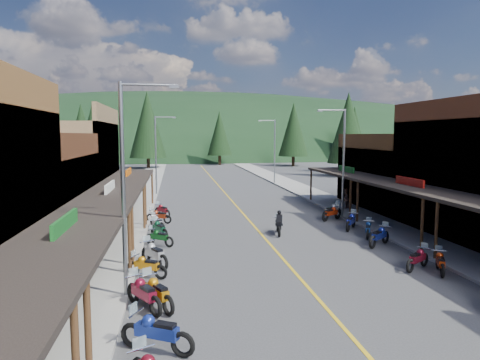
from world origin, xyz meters
name	(u,v)px	position (x,y,z in m)	size (l,w,h in m)	color
ground	(274,249)	(0.00, 0.00, 0.00)	(220.00, 220.00, 0.00)	#38383A
centerline	(228,196)	(0.00, 20.00, 0.01)	(0.15, 90.00, 0.01)	gold
sidewalk_west	(139,198)	(-8.70, 20.00, 0.07)	(3.40, 94.00, 0.15)	gray
sidewalk_east	(312,194)	(8.70, 20.00, 0.07)	(3.40, 94.00, 0.15)	gray
shop_west_2	(10,204)	(-13.75, 1.70, 2.53)	(10.90, 9.00, 6.20)	#3F2111
shop_west_3	(58,170)	(-13.78, 11.30, 3.52)	(10.90, 10.20, 8.20)	brown
shop_east_3	(403,178)	(13.75, 11.30, 2.53)	(10.90, 10.20, 6.20)	#4C2D16
streetlight_0	(127,180)	(-6.95, -6.00, 4.46)	(2.16, 0.18, 8.00)	gray
streetlight_1	(157,151)	(-6.95, 22.00, 4.46)	(2.16, 0.18, 8.00)	gray
streetlight_2	(342,157)	(6.95, 8.00, 4.46)	(2.16, 0.18, 8.00)	gray
streetlight_3	(273,148)	(6.95, 30.00, 4.46)	(2.16, 0.18, 8.00)	gray
ridge_hill	(189,152)	(0.00, 135.00, 0.00)	(310.00, 140.00, 60.00)	black
pine_1	(81,130)	(-24.00, 70.00, 7.24)	(5.88, 5.88, 12.50)	black
pine_2	(148,125)	(-10.00, 58.00, 7.99)	(6.72, 6.72, 14.00)	black
pine_3	(220,133)	(4.00, 66.00, 6.48)	(5.04, 5.04, 11.00)	black
pine_4	(294,129)	(18.00, 60.00, 7.24)	(5.88, 5.88, 12.50)	black
pine_5	(347,127)	(34.00, 72.00, 7.99)	(6.72, 6.72, 14.00)	black
pine_6	(414,133)	(46.00, 64.00, 6.48)	(5.04, 5.04, 11.00)	black
pine_7	(49,130)	(-32.00, 76.00, 7.24)	(5.88, 5.88, 12.50)	black
pine_8	(50,136)	(-22.00, 40.00, 5.98)	(4.48, 4.48, 10.00)	black
pine_9	(354,133)	(24.00, 45.00, 6.38)	(4.93, 4.93, 10.80)	black
pine_10	(94,131)	(-18.00, 50.00, 6.78)	(5.38, 5.38, 11.60)	black
pine_11	(348,128)	(20.00, 38.00, 7.19)	(5.82, 5.82, 12.40)	black
bike_west_3	(157,331)	(-5.80, -10.27, 0.65)	(0.76, 2.27, 1.30)	navy
bike_west_4	(144,292)	(-6.36, -7.20, 0.65)	(0.76, 2.29, 1.31)	maroon
bike_west_5	(157,291)	(-5.91, -7.14, 0.64)	(0.74, 2.23, 1.27)	#BD780D
bike_west_6	(147,265)	(-6.49, -3.72, 0.56)	(0.65, 1.95, 1.11)	#B26E0C
bike_west_7	(154,253)	(-6.23, -2.15, 0.65)	(0.76, 2.28, 1.30)	#AFAFB5
bike_west_8	(159,236)	(-6.12, 1.57, 0.53)	(0.62, 1.87, 1.07)	#0C4016
bike_west_9	(159,228)	(-6.21, 3.54, 0.59)	(0.68, 2.05, 1.17)	#0C3F25
bike_west_10	(157,222)	(-6.39, 5.70, 0.53)	(0.62, 1.85, 1.06)	gray
bike_west_11	(159,215)	(-6.38, 7.80, 0.55)	(0.64, 1.91, 1.09)	maroon
bike_west_12	(162,210)	(-6.19, 10.20, 0.54)	(0.63, 1.90, 1.09)	maroon
bike_east_5	(440,261)	(6.35, -5.07, 0.54)	(0.63, 1.88, 1.07)	#BF350D
bike_east_6	(418,258)	(5.62, -4.47, 0.56)	(0.65, 1.95, 1.12)	maroon
bike_east_7	(379,235)	(5.86, -0.30, 0.62)	(0.72, 2.17, 1.24)	navy
bike_east_8	(368,228)	(6.18, 1.74, 0.54)	(0.63, 1.90, 1.09)	navy
bike_east_9	(351,220)	(5.98, 3.83, 0.61)	(0.71, 2.13, 1.21)	navy
bike_east_10	(332,212)	(5.85, 6.94, 0.58)	(0.67, 2.02, 1.15)	#98230A
bike_east_11	(332,210)	(6.07, 7.43, 0.63)	(0.74, 2.21, 1.26)	#AEAFB4
rider_on_bike	(278,225)	(1.03, 3.24, 0.62)	(1.01, 2.13, 1.56)	black
pedestrian_east_b	(345,198)	(8.52, 10.89, 0.95)	(0.78, 0.45, 1.61)	brown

